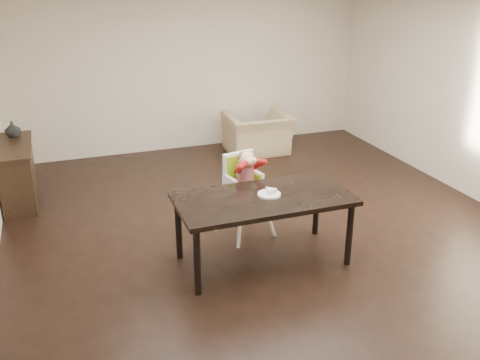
# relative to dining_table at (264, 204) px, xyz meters

# --- Properties ---
(ground) EXTENTS (7.00, 7.00, 0.00)m
(ground) POSITION_rel_dining_table_xyz_m (0.32, 0.54, -0.67)
(ground) COLOR black
(ground) RESTS_ON ground
(room_walls) EXTENTS (6.02, 7.02, 2.71)m
(room_walls) POSITION_rel_dining_table_xyz_m (0.32, 0.54, 1.18)
(room_walls) COLOR beige
(room_walls) RESTS_ON ground
(dining_table) EXTENTS (1.80, 0.90, 0.75)m
(dining_table) POSITION_rel_dining_table_xyz_m (0.00, 0.00, 0.00)
(dining_table) COLOR black
(dining_table) RESTS_ON ground
(high_chair) EXTENTS (0.51, 0.51, 1.03)m
(high_chair) POSITION_rel_dining_table_xyz_m (0.04, 0.67, 0.05)
(high_chair) COLOR white
(high_chair) RESTS_ON ground
(plate) EXTENTS (0.26, 0.26, 0.07)m
(plate) POSITION_rel_dining_table_xyz_m (0.07, 0.01, 0.10)
(plate) COLOR white
(plate) RESTS_ON dining_table
(armchair) EXTENTS (1.05, 0.70, 0.90)m
(armchair) POSITION_rel_dining_table_xyz_m (1.26, 3.34, -0.22)
(armchair) COLOR tan
(armchair) RESTS_ON ground
(sideboard) EXTENTS (0.44, 1.26, 0.79)m
(sideboard) POSITION_rel_dining_table_xyz_m (-2.46, 2.56, -0.27)
(sideboard) COLOR black
(sideboard) RESTS_ON ground
(vase) EXTENTS (0.28, 0.28, 0.21)m
(vase) POSITION_rel_dining_table_xyz_m (-2.46, 2.92, 0.22)
(vase) COLOR #99999E
(vase) RESTS_ON sideboard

